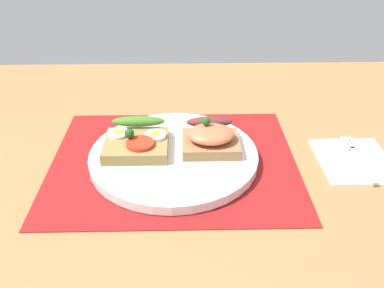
{
  "coord_description": "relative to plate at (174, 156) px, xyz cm",
  "views": [
    {
      "loc": [
        1.79,
        -56.28,
        38.29
      ],
      "look_at": [
        3.0,
        0.0,
        3.34
      ],
      "focal_mm": 38.4,
      "sensor_mm": 36.0,
      "label": 1
    }
  ],
  "objects": [
    {
      "name": "placemat",
      "position": [
        0.0,
        0.0,
        -0.92
      ],
      "size": [
        40.11,
        32.63,
        0.3
      ],
      "primitive_type": "cube",
      "color": "maroon",
      "rests_on": "ground_plane"
    },
    {
      "name": "sandwich_salmon",
      "position": [
        6.07,
        1.33,
        2.73
      ],
      "size": [
        9.32,
        9.21,
        5.5
      ],
      "color": "#9A7045",
      "rests_on": "plate"
    },
    {
      "name": "napkin",
      "position": [
        29.9,
        -0.61,
        -0.77
      ],
      "size": [
        11.77,
        13.42,
        0.6
      ],
      "primitive_type": "cube",
      "color": "white",
      "rests_on": "ground_plane"
    },
    {
      "name": "ground_plane",
      "position": [
        0.0,
        0.0,
        -2.67
      ],
      "size": [
        120.0,
        90.0,
        3.2
      ],
      "primitive_type": "cube",
      "color": "#A47243"
    },
    {
      "name": "sandwich_egg_tomato",
      "position": [
        -6.06,
        1.34,
        2.16
      ],
      "size": [
        10.3,
        10.48,
        4.08
      ],
      "color": "olive",
      "rests_on": "plate"
    },
    {
      "name": "fork",
      "position": [
        30.49,
        -0.34,
        -0.31
      ],
      "size": [
        1.62,
        13.79,
        0.32
      ],
      "color": "#B7B7BC",
      "rests_on": "napkin"
    },
    {
      "name": "plate",
      "position": [
        0.0,
        0.0,
        0.0
      ],
      "size": [
        27.53,
        27.53,
        1.54
      ],
      "primitive_type": "cylinder",
      "color": "white",
      "rests_on": "placemat"
    }
  ]
}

